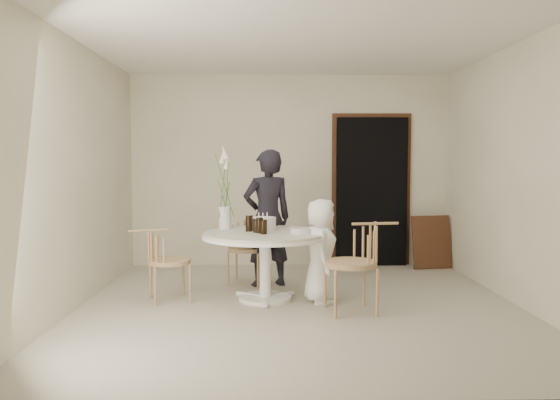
{
  "coord_description": "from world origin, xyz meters",
  "views": [
    {
      "loc": [
        -0.31,
        -5.51,
        1.48
      ],
      "look_at": [
        -0.19,
        0.3,
        1.07
      ],
      "focal_mm": 35.0,
      "sensor_mm": 36.0,
      "label": 1
    }
  ],
  "objects_px": {
    "chair_right": "(363,254)",
    "chair_left": "(159,254)",
    "flower_vase": "(225,199)",
    "birthday_cake": "(263,224)",
    "boy": "(321,251)",
    "girl": "(267,218)",
    "table": "(265,243)",
    "chair_far": "(249,241)"
  },
  "relations": [
    {
      "from": "boy",
      "to": "flower_vase",
      "type": "height_order",
      "value": "flower_vase"
    },
    {
      "from": "chair_right",
      "to": "chair_left",
      "type": "distance_m",
      "value": 2.13
    },
    {
      "from": "chair_left",
      "to": "girl",
      "type": "xyz_separation_m",
      "value": [
        1.14,
        0.72,
        0.31
      ]
    },
    {
      "from": "flower_vase",
      "to": "birthday_cake",
      "type": "bearing_deg",
      "value": -13.85
    },
    {
      "from": "girl",
      "to": "flower_vase",
      "type": "distance_m",
      "value": 0.65
    },
    {
      "from": "chair_right",
      "to": "chair_left",
      "type": "height_order",
      "value": "chair_right"
    },
    {
      "from": "table",
      "to": "chair_far",
      "type": "distance_m",
      "value": 0.9
    },
    {
      "from": "flower_vase",
      "to": "boy",
      "type": "bearing_deg",
      "value": -22.26
    },
    {
      "from": "boy",
      "to": "flower_vase",
      "type": "relative_size",
      "value": 1.17
    },
    {
      "from": "table",
      "to": "boy",
      "type": "height_order",
      "value": "boy"
    },
    {
      "from": "table",
      "to": "boy",
      "type": "xyz_separation_m",
      "value": [
        0.59,
        -0.11,
        -0.07
      ]
    },
    {
      "from": "chair_left",
      "to": "boy",
      "type": "xyz_separation_m",
      "value": [
        1.7,
        -0.07,
        0.04
      ]
    },
    {
      "from": "girl",
      "to": "chair_far",
      "type": "bearing_deg",
      "value": -59.21
    },
    {
      "from": "chair_left",
      "to": "birthday_cake",
      "type": "xyz_separation_m",
      "value": [
        1.09,
        0.25,
        0.29
      ]
    },
    {
      "from": "chair_left",
      "to": "boy",
      "type": "height_order",
      "value": "boy"
    },
    {
      "from": "chair_right",
      "to": "boy",
      "type": "bearing_deg",
      "value": -142.19
    },
    {
      "from": "chair_right",
      "to": "birthday_cake",
      "type": "height_order",
      "value": "birthday_cake"
    },
    {
      "from": "chair_left",
      "to": "girl",
      "type": "bearing_deg",
      "value": -77.54
    },
    {
      "from": "chair_right",
      "to": "chair_left",
      "type": "xyz_separation_m",
      "value": [
        -2.08,
        0.44,
        -0.07
      ]
    },
    {
      "from": "chair_far",
      "to": "boy",
      "type": "distance_m",
      "value": 1.26
    },
    {
      "from": "chair_right",
      "to": "flower_vase",
      "type": "height_order",
      "value": "flower_vase"
    },
    {
      "from": "table",
      "to": "flower_vase",
      "type": "bearing_deg",
      "value": 145.09
    },
    {
      "from": "chair_far",
      "to": "chair_right",
      "type": "distance_m",
      "value": 1.79
    },
    {
      "from": "table",
      "to": "chair_far",
      "type": "bearing_deg",
      "value": 102.94
    },
    {
      "from": "chair_left",
      "to": "girl",
      "type": "height_order",
      "value": "girl"
    },
    {
      "from": "table",
      "to": "flower_vase",
      "type": "distance_m",
      "value": 0.71
    },
    {
      "from": "chair_far",
      "to": "boy",
      "type": "relative_size",
      "value": 0.73
    },
    {
      "from": "boy",
      "to": "birthday_cake",
      "type": "height_order",
      "value": "boy"
    },
    {
      "from": "boy",
      "to": "chair_far",
      "type": "bearing_deg",
      "value": 41.83
    },
    {
      "from": "boy",
      "to": "birthday_cake",
      "type": "distance_m",
      "value": 0.73
    },
    {
      "from": "boy",
      "to": "birthday_cake",
      "type": "bearing_deg",
      "value": 65.61
    },
    {
      "from": "chair_far",
      "to": "flower_vase",
      "type": "distance_m",
      "value": 0.82
    },
    {
      "from": "chair_left",
      "to": "boy",
      "type": "distance_m",
      "value": 1.71
    },
    {
      "from": "table",
      "to": "flower_vase",
      "type": "height_order",
      "value": "flower_vase"
    },
    {
      "from": "birthday_cake",
      "to": "flower_vase",
      "type": "bearing_deg",
      "value": 166.15
    },
    {
      "from": "table",
      "to": "girl",
      "type": "distance_m",
      "value": 0.71
    },
    {
      "from": "chair_far",
      "to": "chair_right",
      "type": "xyz_separation_m",
      "value": [
        1.17,
        -1.35,
        0.06
      ]
    },
    {
      "from": "chair_right",
      "to": "flower_vase",
      "type": "xyz_separation_m",
      "value": [
        -1.42,
        0.79,
        0.48
      ]
    },
    {
      "from": "chair_far",
      "to": "girl",
      "type": "bearing_deg",
      "value": -27.88
    },
    {
      "from": "table",
      "to": "chair_right",
      "type": "relative_size",
      "value": 1.49
    },
    {
      "from": "chair_right",
      "to": "flower_vase",
      "type": "bearing_deg",
      "value": -127.18
    },
    {
      "from": "flower_vase",
      "to": "table",
      "type": "bearing_deg",
      "value": -34.91
    }
  ]
}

